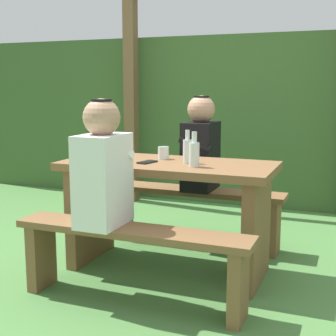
{
  "coord_description": "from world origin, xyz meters",
  "views": [
    {
      "loc": [
        1.15,
        -2.9,
        1.23
      ],
      "look_at": [
        0.0,
        0.0,
        0.7
      ],
      "focal_mm": 51.24,
      "sensor_mm": 36.0,
      "label": 1
    }
  ],
  "objects_px": {
    "drinking_glass": "(163,153)",
    "bottle_left": "(194,153)",
    "bottle_right": "(187,150)",
    "person_black_coat": "(201,147)",
    "bench_far": "(195,205)",
    "bench_near": "(131,249)",
    "person_white_shirt": "(103,168)",
    "picnic_table": "(168,197)",
    "cell_phone": "(147,162)"
  },
  "relations": [
    {
      "from": "picnic_table",
      "to": "cell_phone",
      "type": "xyz_separation_m",
      "value": [
        -0.12,
        -0.08,
        0.24
      ]
    },
    {
      "from": "person_black_coat",
      "to": "cell_phone",
      "type": "xyz_separation_m",
      "value": [
        -0.16,
        -0.64,
        -0.04
      ]
    },
    {
      "from": "person_white_shirt",
      "to": "person_black_coat",
      "type": "bearing_deg",
      "value": 78.93
    },
    {
      "from": "bench_far",
      "to": "person_black_coat",
      "type": "bearing_deg",
      "value": -4.12
    },
    {
      "from": "bench_far",
      "to": "bench_near",
      "type": "bearing_deg",
      "value": -90.0
    },
    {
      "from": "bench_far",
      "to": "drinking_glass",
      "type": "xyz_separation_m",
      "value": [
        -0.08,
        -0.45,
        0.46
      ]
    },
    {
      "from": "bench_near",
      "to": "person_black_coat",
      "type": "xyz_separation_m",
      "value": [
        0.05,
        1.12,
        0.46
      ]
    },
    {
      "from": "bench_far",
      "to": "person_white_shirt",
      "type": "bearing_deg",
      "value": -98.76
    },
    {
      "from": "person_white_shirt",
      "to": "bottle_right",
      "type": "bearing_deg",
      "value": 61.58
    },
    {
      "from": "person_black_coat",
      "to": "bottle_left",
      "type": "relative_size",
      "value": 3.28
    },
    {
      "from": "bench_far",
      "to": "bottle_left",
      "type": "bearing_deg",
      "value": -72.02
    },
    {
      "from": "bottle_right",
      "to": "bench_near",
      "type": "bearing_deg",
      "value": -103.16
    },
    {
      "from": "drinking_glass",
      "to": "bottle_right",
      "type": "relative_size",
      "value": 0.4
    },
    {
      "from": "picnic_table",
      "to": "bottle_right",
      "type": "bearing_deg",
      "value": 2.6
    },
    {
      "from": "bottle_left",
      "to": "person_black_coat",
      "type": "bearing_deg",
      "value": 104.47
    },
    {
      "from": "picnic_table",
      "to": "person_black_coat",
      "type": "bearing_deg",
      "value": 85.3
    },
    {
      "from": "bench_far",
      "to": "person_black_coat",
      "type": "height_order",
      "value": "person_black_coat"
    },
    {
      "from": "bottle_right",
      "to": "cell_phone",
      "type": "relative_size",
      "value": 1.55
    },
    {
      "from": "bottle_left",
      "to": "bottle_right",
      "type": "distance_m",
      "value": 0.15
    },
    {
      "from": "person_white_shirt",
      "to": "bottle_right",
      "type": "xyz_separation_m",
      "value": [
        0.31,
        0.57,
        0.05
      ]
    },
    {
      "from": "bench_far",
      "to": "cell_phone",
      "type": "xyz_separation_m",
      "value": [
        -0.12,
        -0.64,
        0.42
      ]
    },
    {
      "from": "person_black_coat",
      "to": "drinking_glass",
      "type": "bearing_deg",
      "value": -105.67
    },
    {
      "from": "bottle_left",
      "to": "drinking_glass",
      "type": "bearing_deg",
      "value": 142.54
    },
    {
      "from": "picnic_table",
      "to": "drinking_glass",
      "type": "distance_m",
      "value": 0.31
    },
    {
      "from": "drinking_glass",
      "to": "bottle_left",
      "type": "xyz_separation_m",
      "value": [
        0.3,
        -0.23,
        0.04
      ]
    },
    {
      "from": "person_black_coat",
      "to": "picnic_table",
      "type": "bearing_deg",
      "value": -94.7
    },
    {
      "from": "bench_far",
      "to": "drinking_glass",
      "type": "relative_size",
      "value": 16.26
    },
    {
      "from": "bench_far",
      "to": "picnic_table",
      "type": "bearing_deg",
      "value": -90.0
    },
    {
      "from": "picnic_table",
      "to": "drinking_glass",
      "type": "relative_size",
      "value": 16.26
    },
    {
      "from": "picnic_table",
      "to": "drinking_glass",
      "type": "bearing_deg",
      "value": 124.79
    },
    {
      "from": "bottle_left",
      "to": "cell_phone",
      "type": "height_order",
      "value": "bottle_left"
    },
    {
      "from": "bottle_left",
      "to": "bottle_right",
      "type": "xyz_separation_m",
      "value": [
        -0.09,
        0.12,
        -0.0
      ]
    },
    {
      "from": "bench_far",
      "to": "drinking_glass",
      "type": "distance_m",
      "value": 0.65
    },
    {
      "from": "person_white_shirt",
      "to": "person_black_coat",
      "type": "height_order",
      "value": "same"
    },
    {
      "from": "bench_near",
      "to": "bottle_left",
      "type": "relative_size",
      "value": 6.38
    },
    {
      "from": "bench_near",
      "to": "bottle_right",
      "type": "relative_size",
      "value": 6.46
    },
    {
      "from": "bottle_left",
      "to": "bottle_right",
      "type": "height_order",
      "value": "bottle_left"
    },
    {
      "from": "bottle_left",
      "to": "cell_phone",
      "type": "bearing_deg",
      "value": 173.63
    },
    {
      "from": "bottle_left",
      "to": "picnic_table",
      "type": "bearing_deg",
      "value": 152.32
    },
    {
      "from": "person_black_coat",
      "to": "bottle_right",
      "type": "distance_m",
      "value": 0.56
    },
    {
      "from": "person_black_coat",
      "to": "bottle_left",
      "type": "xyz_separation_m",
      "value": [
        0.17,
        -0.67,
        0.05
      ]
    },
    {
      "from": "bench_near",
      "to": "bench_far",
      "type": "bearing_deg",
      "value": 90.0
    },
    {
      "from": "bottle_left",
      "to": "bench_far",
      "type": "bearing_deg",
      "value": 107.98
    },
    {
      "from": "person_white_shirt",
      "to": "bottle_right",
      "type": "distance_m",
      "value": 0.64
    },
    {
      "from": "cell_phone",
      "to": "person_black_coat",
      "type": "bearing_deg",
      "value": 89.78
    },
    {
      "from": "bench_near",
      "to": "cell_phone",
      "type": "height_order",
      "value": "cell_phone"
    },
    {
      "from": "drinking_glass",
      "to": "bottle_left",
      "type": "distance_m",
      "value": 0.38
    },
    {
      "from": "person_white_shirt",
      "to": "person_black_coat",
      "type": "distance_m",
      "value": 1.14
    },
    {
      "from": "picnic_table",
      "to": "bench_far",
      "type": "distance_m",
      "value": 0.59
    },
    {
      "from": "bench_near",
      "to": "person_white_shirt",
      "type": "bearing_deg",
      "value": 178.9
    }
  ]
}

